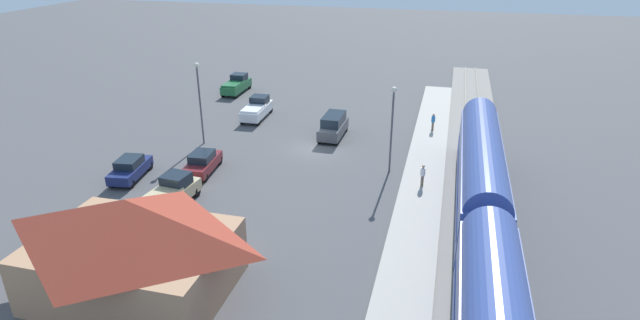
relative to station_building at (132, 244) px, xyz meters
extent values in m
plane|color=#4C4C4F|center=(-4.00, -22.00, -2.91)|extent=(200.00, 200.00, 0.00)
cube|color=gray|center=(-18.00, -22.00, -2.82)|extent=(4.80, 70.00, 0.18)
cube|color=#59544C|center=(-18.72, -22.00, -2.67)|extent=(0.10, 70.00, 0.12)
cube|color=#59544C|center=(-17.28, -22.00, -2.67)|extent=(0.10, 70.00, 0.12)
cube|color=#A8A399|center=(-14.00, -22.00, -2.76)|extent=(3.20, 46.00, 0.30)
cube|color=#33478C|center=(-18.00, -15.07, -0.76)|extent=(2.90, 18.77, 3.70)
cube|color=#19389E|center=(-16.54, -15.07, -1.06)|extent=(0.04, 17.27, 0.36)
cylinder|color=#33478C|center=(-18.00, -15.07, 0.99)|extent=(2.75, 18.02, 2.76)
cube|color=tan|center=(0.00, 0.00, -1.28)|extent=(9.88, 7.13, 3.27)
pyramid|color=maroon|center=(0.00, 0.00, 1.51)|extent=(10.68, 7.93, 2.31)
cube|color=#4C3323|center=(0.00, -3.59, -1.86)|extent=(1.10, 0.08, 2.10)
cylinder|color=brown|center=(-14.01, -16.18, -2.19)|extent=(0.22, 0.22, 0.85)
cylinder|color=silver|center=(-14.01, -16.18, -1.45)|extent=(0.36, 0.36, 0.62)
sphere|color=tan|center=(-14.01, -16.18, -1.02)|extent=(0.24, 0.24, 0.24)
cylinder|color=brown|center=(-14.10, -28.74, -2.19)|extent=(0.22, 0.22, 0.85)
cylinder|color=#2D72B7|center=(-14.10, -28.74, -1.45)|extent=(0.36, 0.36, 0.62)
sphere|color=tan|center=(-14.10, -28.74, -1.02)|extent=(0.24, 0.24, 0.24)
cube|color=#C6B284|center=(3.10, -8.75, -2.07)|extent=(2.49, 5.57, 0.92)
cube|color=#19232D|center=(2.99, -9.77, -1.19)|extent=(1.89, 1.89, 0.84)
cylinder|color=black|center=(3.74, -10.98, -2.53)|extent=(0.22, 0.76, 0.76)
cylinder|color=black|center=(2.02, -10.80, -2.53)|extent=(0.22, 0.76, 0.76)
cylinder|color=black|center=(4.17, -6.70, -2.53)|extent=(0.22, 0.76, 0.76)
cylinder|color=black|center=(2.46, -6.52, -2.53)|extent=(0.22, 0.76, 0.76)
cube|color=#C6B284|center=(3.19, -7.81, -1.51)|extent=(2.15, 3.14, 0.20)
cube|color=#236638|center=(10.06, -37.06, -2.07)|extent=(2.02, 5.42, 0.92)
cube|color=#19232D|center=(10.07, -38.09, -1.19)|extent=(1.74, 1.75, 0.84)
cylinder|color=black|center=(10.94, -39.20, -2.53)|extent=(0.22, 0.76, 0.76)
cylinder|color=black|center=(9.22, -39.22, -2.53)|extent=(0.22, 0.76, 0.76)
cylinder|color=black|center=(10.90, -34.90, -2.53)|extent=(0.22, 0.76, 0.76)
cylinder|color=black|center=(9.18, -34.92, -2.53)|extent=(0.22, 0.76, 0.76)
cube|color=#236638|center=(10.05, -36.12, -1.51)|extent=(1.89, 2.99, 0.20)
cube|color=navy|center=(8.53, -12.29, -2.19)|extent=(2.45, 4.71, 0.76)
cube|color=#19232D|center=(8.53, -12.29, -1.49)|extent=(1.91, 2.37, 0.64)
cylinder|color=black|center=(9.56, -13.86, -2.57)|extent=(0.22, 0.68, 0.68)
cylinder|color=black|center=(7.98, -14.08, -2.57)|extent=(0.22, 0.68, 0.68)
cylinder|color=black|center=(9.09, -10.49, -2.57)|extent=(0.22, 0.68, 0.68)
cylinder|color=black|center=(7.50, -10.72, -2.57)|extent=(0.22, 0.68, 0.68)
cube|color=#47494F|center=(-4.94, -25.23, -2.07)|extent=(2.02, 4.92, 1.00)
cube|color=#19232D|center=(-4.94, -25.38, -1.13)|extent=(1.77, 3.45, 0.88)
cylinder|color=black|center=(-5.78, -23.32, -2.57)|extent=(0.22, 0.68, 0.68)
cylinder|color=black|center=(-4.06, -23.34, -2.57)|extent=(0.22, 0.68, 0.68)
cylinder|color=black|center=(-5.83, -27.12, -2.57)|extent=(0.22, 0.68, 0.68)
cylinder|color=black|center=(-4.11, -27.14, -2.57)|extent=(0.22, 0.68, 0.68)
cube|color=white|center=(4.15, -28.65, -2.07)|extent=(2.14, 5.46, 0.92)
cube|color=#19232D|center=(4.18, -29.68, -1.19)|extent=(1.78, 1.79, 0.84)
cylinder|color=black|center=(5.08, -30.77, -2.53)|extent=(0.22, 0.76, 0.76)
cylinder|color=black|center=(3.36, -30.83, -2.53)|extent=(0.22, 0.76, 0.76)
cylinder|color=black|center=(4.93, -26.48, -2.53)|extent=(0.22, 0.76, 0.76)
cylinder|color=black|center=(3.22, -26.54, -2.53)|extent=(0.22, 0.76, 0.76)
cube|color=white|center=(4.12, -27.71, -1.51)|extent=(1.96, 3.03, 0.20)
cube|color=maroon|center=(3.49, -14.75, -2.19)|extent=(2.26, 4.65, 0.76)
cube|color=#19232D|center=(3.49, -14.75, -1.49)|extent=(1.82, 2.30, 0.64)
cylinder|color=black|center=(4.45, -16.37, -2.57)|extent=(0.22, 0.68, 0.68)
cylinder|color=black|center=(2.86, -16.52, -2.57)|extent=(0.22, 0.68, 0.68)
cylinder|color=black|center=(4.13, -12.98, -2.57)|extent=(0.22, 0.68, 0.68)
cylinder|color=black|center=(2.54, -13.14, -2.57)|extent=(0.22, 0.68, 0.68)
cylinder|color=#515156|center=(-11.20, -18.72, 0.47)|extent=(0.16, 0.16, 6.76)
sphere|color=#EAE5C6|center=(-11.20, -18.72, 4.03)|extent=(0.44, 0.44, 0.44)
cylinder|color=#515156|center=(6.36, -20.65, 0.69)|extent=(0.16, 0.16, 7.19)
sphere|color=#EAE5C6|center=(6.36, -20.65, 4.46)|extent=(0.44, 0.44, 0.44)
camera|label=1|loc=(-15.27, 19.52, 14.77)|focal=28.71mm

